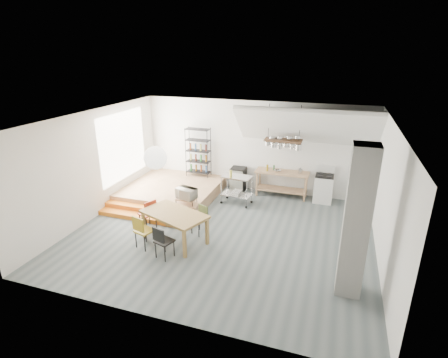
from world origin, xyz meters
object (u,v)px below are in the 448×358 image
(rolling_cart, at_px, (237,186))
(mini_fridge, at_px, (238,179))
(stove, at_px, (323,188))
(dining_table, at_px, (174,216))

(rolling_cart, height_order, mini_fridge, rolling_cart)
(stove, distance_m, mini_fridge, 2.97)
(stove, xyz_separation_m, rolling_cart, (-2.70, -1.08, 0.14))
(rolling_cart, relative_size, mini_fridge, 1.20)
(rolling_cart, bearing_deg, mini_fridge, 110.70)
(stove, xyz_separation_m, mini_fridge, (-2.97, 0.04, -0.05))
(stove, height_order, rolling_cart, stove)
(dining_table, relative_size, mini_fridge, 2.27)
(rolling_cart, distance_m, mini_fridge, 1.17)
(stove, bearing_deg, mini_fridge, 179.15)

